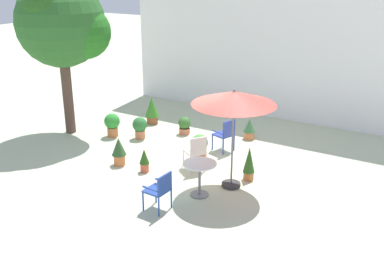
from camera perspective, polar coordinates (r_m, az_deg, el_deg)
name	(u,v)px	position (r m, az deg, el deg)	size (l,w,h in m)	color
ground_plane	(195,165)	(11.53, 0.43, -4.76)	(60.00, 60.00, 0.00)	beige
villa_facade	(270,46)	(15.06, 9.96, 10.26)	(10.29, 0.30, 4.74)	white
shade_tree	(63,23)	(13.55, -16.19, 12.78)	(2.67, 2.54, 4.58)	brown
patio_umbrella_0	(234,99)	(9.74, 5.36, 3.65)	(1.88, 1.88, 2.34)	#2D2D2D
cafe_table_0	(200,173)	(9.85, 0.97, -5.76)	(0.75, 0.75, 0.78)	silver
patio_chair_0	(196,150)	(11.07, 0.51, -2.85)	(0.66, 0.65, 0.91)	silver
patio_chair_1	(160,189)	(9.30, -4.12, -7.71)	(0.47, 0.49, 0.85)	#254296
patio_chair_2	(226,133)	(12.22, 4.30, -0.63)	(0.58, 0.58, 0.92)	#2E3E96
potted_plant_0	(200,145)	(11.90, 0.99, -2.17)	(0.44, 0.44, 0.63)	#B3542E
potted_plant_1	(144,160)	(11.11, -6.10, -4.04)	(0.25, 0.25, 0.61)	#BE563F
potted_plant_2	(112,123)	(13.54, -10.15, 0.57)	(0.47, 0.47, 0.71)	#C06D3C
potted_plant_3	(119,150)	(11.54, -9.30, -2.81)	(0.37, 0.37, 0.74)	#CB703D
potted_plant_4	(140,127)	(13.27, -6.67, 0.17)	(0.43, 0.43, 0.65)	#C6734A
potted_plant_5	(249,163)	(10.69, 7.29, -4.43)	(0.28, 0.28, 0.84)	#C46E39
potted_plant_6	(184,125)	(13.58, -0.97, 0.36)	(0.38, 0.38, 0.53)	#C46C4A
potted_plant_7	(249,128)	(13.26, 7.33, -0.06)	(0.36, 0.36, 0.61)	#C97141
potted_plant_8	(152,109)	(14.48, -5.13, 2.39)	(0.46, 0.46, 0.88)	brown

